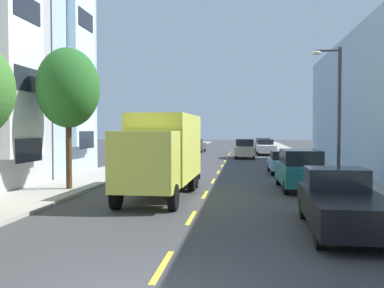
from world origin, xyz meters
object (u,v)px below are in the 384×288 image
Objects in this scene: parked_pickup_white at (266,147)px; parked_suv_teal at (300,169)px; street_lamp at (336,107)px; moving_champagne_sedan at (245,148)px; parked_pickup_silver at (185,150)px; parked_pickup_forest at (263,145)px; parked_hatchback_sky at (283,162)px; parked_pickup_charcoal at (196,146)px; street_tree_second at (68,88)px; delivery_box_truck at (164,150)px; parked_pickup_black at (342,203)px; parked_sedan_burgundy at (145,164)px.

parked_suv_teal is at bearing -89.56° from parked_pickup_white.
street_lamp reaches higher than moving_champagne_sedan.
parked_pickup_forest is at bearing 56.33° from parked_pickup_silver.
street_lamp is at bearing -77.95° from parked_hatchback_sky.
parked_hatchback_sky is (8.45, -14.32, -0.07)m from parked_pickup_silver.
parked_pickup_charcoal is 12.06m from moving_champagne_sedan.
street_tree_second reaches higher than parked_pickup_white.
parked_pickup_charcoal and parked_pickup_forest have the same top height.
parked_pickup_forest is at bearing 90.09° from parked_hatchback_sky.
parked_pickup_forest reaches higher than parked_hatchback_sky.
street_lamp is 8.71m from parked_hatchback_sky.
parked_pickup_charcoal is (-2.52, 35.18, -1.18)m from delivery_box_truck.
parked_pickup_white is (-0.30, 36.61, 0.00)m from parked_pickup_black.
parked_sedan_burgundy is (-8.84, 13.13, -0.08)m from parked_pickup_black.
parked_pickup_silver is 1.00× the size of parked_pickup_white.
moving_champagne_sedan is (-2.40, -5.94, 0.16)m from parked_pickup_white.
parked_pickup_silver is 1.19× the size of parked_sedan_burgundy.
delivery_box_truck is 31.33m from parked_pickup_white.
parked_hatchback_sky is (-0.17, 7.41, -0.23)m from parked_suv_teal.
street_tree_second is 1.23× the size of parked_pickup_forest.
parked_pickup_forest is at bearing 73.92° from parked_sedan_burgundy.
parked_pickup_black is at bearing -89.53° from parked_pickup_white.
street_lamp is (12.34, 1.48, -0.85)m from street_tree_second.
parked_hatchback_sky is 0.84× the size of moving_champagne_sedan.
parked_pickup_charcoal is (2.08, 34.59, -3.99)m from street_tree_second.
delivery_box_truck reaches higher than parked_hatchback_sky.
moving_champagne_sedan is at bearing 95.03° from parked_pickup_black.
parked_pickup_white is 6.20m from parked_pickup_forest.
parked_pickup_silver is 23.37m from parked_suv_teal.
street_tree_second is 1.23× the size of parked_pickup_white.
parked_pickup_charcoal is 1.01× the size of parked_pickup_forest.
delivery_box_truck is at bearing -7.26° from street_tree_second.
parked_pickup_charcoal is at bearing 105.00° from parked_suv_teal.
street_tree_second is 12.46m from street_lamp.
parked_pickup_black is 15.83m from parked_sedan_burgundy.
parked_pickup_charcoal is at bearing -168.43° from parked_pickup_forest.
parked_pickup_black is at bearing -43.06° from delivery_box_truck.
parked_hatchback_sky is at bearing 91.28° from parked_suv_teal.
moving_champagne_sedan is (6.12, -10.39, 0.16)m from parked_pickup_charcoal.
parked_hatchback_sky is at bearing -59.44° from parked_pickup_silver.
parked_pickup_silver is 1.33× the size of parked_hatchback_sky.
street_tree_second reaches higher than parked_suv_teal.
parked_pickup_silver is at bearing -175.31° from moving_champagne_sedan.
parked_pickup_silver is at bearing -142.57° from parked_pickup_white.
parked_pickup_white is at bearing 90.44° from parked_suv_teal.
parked_sedan_burgundy is at bearing -106.08° from parked_pickup_forest.
parked_pickup_black is 1.00× the size of parked_pickup_white.
street_lamp is 8.67m from parked_pickup_black.
delivery_box_truck reaches higher than parked_pickup_forest.
delivery_box_truck is 2.02× the size of parked_hatchback_sky.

